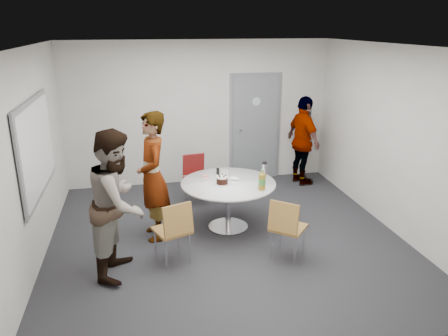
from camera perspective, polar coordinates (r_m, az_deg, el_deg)
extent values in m
plane|color=black|center=(6.44, 0.29, -9.10)|extent=(5.00, 5.00, 0.00)
plane|color=silver|center=(5.72, 0.34, 15.66)|extent=(5.00, 5.00, 0.00)
plane|color=#B8B6AE|center=(8.33, -3.25, 7.13)|extent=(5.00, 0.00, 5.00)
plane|color=#B8B6AE|center=(5.97, -23.89, 1.00)|extent=(0.00, 5.00, 5.00)
plane|color=#B8B6AE|center=(6.89, 21.17, 3.51)|extent=(0.00, 5.00, 5.00)
plane|color=#B8B6AE|center=(3.68, 8.42, -7.95)|extent=(5.00, 0.00, 5.00)
cube|color=slate|center=(8.60, 4.12, 5.25)|extent=(0.90, 0.05, 2.05)
cube|color=slate|center=(8.62, 4.07, 5.29)|extent=(1.02, 0.04, 2.12)
cylinder|color=#B2BFC6|center=(8.47, 4.25, 8.67)|extent=(0.16, 0.01, 0.16)
cylinder|color=silver|center=(8.46, 2.13, 5.04)|extent=(0.04, 0.14, 0.04)
cube|color=slate|center=(6.12, -23.33, 2.47)|extent=(0.03, 1.90, 1.25)
cube|color=white|center=(6.12, -23.14, 2.48)|extent=(0.01, 1.78, 1.13)
cylinder|color=white|center=(6.47, 0.56, -2.01)|extent=(1.41, 1.41, 0.03)
cylinder|color=silver|center=(6.60, 0.55, -4.91)|extent=(0.09, 0.09, 0.68)
cylinder|color=silver|center=(6.75, 0.55, -7.64)|extent=(0.60, 0.60, 0.02)
cylinder|color=white|center=(6.39, -0.25, -2.07)|extent=(0.22, 0.22, 0.01)
cylinder|color=black|center=(6.38, -0.25, -1.66)|extent=(0.17, 0.17, 0.09)
cylinder|color=white|center=(6.36, -0.25, -1.18)|extent=(0.17, 0.17, 0.02)
cylinder|color=olive|center=(6.17, 4.98, -1.84)|extent=(0.10, 0.10, 0.23)
cylinder|color=#388334|center=(6.16, 4.99, -1.75)|extent=(0.10, 0.10, 0.09)
cone|color=olive|center=(6.12, 5.02, -0.61)|extent=(0.10, 0.10, 0.05)
cylinder|color=#4EA048|center=(6.11, 5.03, -0.29)|extent=(0.04, 0.04, 0.02)
imported|color=white|center=(6.73, 0.07, -0.64)|extent=(0.16, 0.16, 0.09)
cylinder|color=black|center=(6.80, -0.81, -0.35)|extent=(0.05, 0.05, 0.11)
cylinder|color=silver|center=(6.75, 5.28, -0.22)|extent=(0.07, 0.07, 0.19)
cylinder|color=black|center=(6.71, 5.31, 0.67)|extent=(0.07, 0.07, 0.03)
cube|color=#E27671|center=(6.70, -2.43, -1.06)|extent=(0.11, 0.07, 0.02)
ellipsoid|color=white|center=(6.56, 1.30, -1.41)|extent=(0.20, 0.20, 0.03)
cube|color=brown|center=(5.70, -6.84, -8.08)|extent=(0.53, 0.53, 0.03)
cube|color=brown|center=(5.44, -6.03, -6.74)|extent=(0.40, 0.22, 0.39)
cylinder|color=silver|center=(6.00, -6.01, -9.00)|extent=(0.02, 0.02, 0.44)
cylinder|color=silver|center=(5.88, -8.97, -9.74)|extent=(0.02, 0.02, 0.44)
cylinder|color=silver|center=(5.74, -4.49, -10.32)|extent=(0.02, 0.02, 0.44)
cylinder|color=silver|center=(5.61, -7.57, -11.14)|extent=(0.02, 0.02, 0.44)
cube|color=brown|center=(5.81, 8.40, -7.70)|extent=(0.58, 0.58, 0.03)
cube|color=brown|center=(5.55, 7.78, -6.41)|extent=(0.35, 0.32, 0.39)
cylinder|color=silver|center=(6.00, 10.37, -9.26)|extent=(0.02, 0.02, 0.44)
cylinder|color=silver|center=(6.09, 7.40, -8.64)|extent=(0.02, 0.02, 0.44)
cylinder|color=silver|center=(5.72, 9.27, -10.65)|extent=(0.02, 0.02, 0.44)
cylinder|color=silver|center=(5.82, 6.16, -9.95)|extent=(0.02, 0.02, 0.44)
cube|color=maroon|center=(7.48, -3.55, -1.51)|extent=(0.46, 0.46, 0.03)
cube|color=maroon|center=(7.59, -4.01, 0.51)|extent=(0.39, 0.14, 0.38)
cylinder|color=silver|center=(7.37, -4.35, -3.64)|extent=(0.02, 0.02, 0.43)
cylinder|color=silver|center=(7.46, -1.96, -3.32)|extent=(0.02, 0.02, 0.43)
cylinder|color=silver|center=(7.66, -5.04, -2.78)|extent=(0.02, 0.02, 0.43)
cylinder|color=silver|center=(7.75, -2.73, -2.48)|extent=(0.02, 0.02, 0.43)
imported|color=#A5C6EA|center=(6.20, -9.29, -1.13)|extent=(0.52, 0.72, 1.85)
imported|color=white|center=(5.42, -13.71, -4.49)|extent=(0.89, 1.03, 1.83)
imported|color=black|center=(8.42, 10.31, 3.49)|extent=(0.59, 1.06, 1.70)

